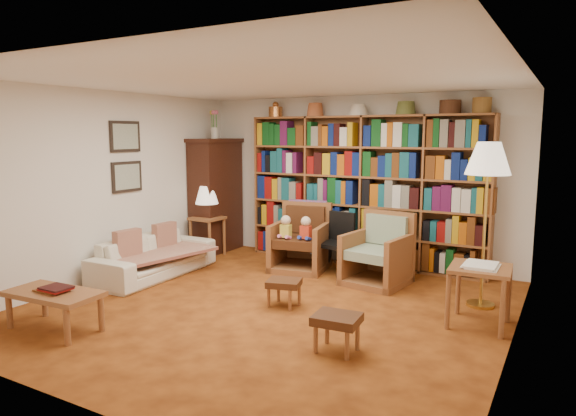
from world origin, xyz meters
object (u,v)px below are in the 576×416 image
Objects in this scene: footstool_a at (284,285)px; side_table_lamp at (207,226)px; wheelchair at (338,246)px; footstool_b at (337,322)px; sofa at (154,256)px; coffee_table at (54,296)px; armchair_leather at (303,242)px; floor_lamp at (488,165)px; side_table_papers at (480,276)px; armchair_sage at (379,256)px.

side_table_lamp is at bearing 146.11° from footstool_a.
footstool_b is at bearing -66.48° from wheelchair.
sofa is 4.26× the size of footstool_a.
side_table_lamp is at bearing 101.30° from coffee_table.
footstool_a is at bearing -88.09° from wheelchair.
footstool_b is at bearing -56.40° from armchair_leather.
wheelchair is 1.94× the size of footstool_a.
armchair_leather is 2.25× the size of footstool_b.
armchair_leather reaches higher than footstool_b.
side_table_lamp is 1.70m from armchair_leather.
wheelchair is at bearing 91.91° from footstool_a.
armchair_leather is 2.85m from floor_lamp.
side_table_papers is at bearing -14.12° from side_table_lamp.
footstool_a is (-2.01, -0.46, -0.27)m from side_table_papers.
coffee_table is at bearing -115.28° from wheelchair.
footstool_b is 0.43× the size of coffee_table.
sofa is 2.04m from coffee_table.
side_table_papers is (4.20, 0.21, 0.25)m from sofa.
sofa is 3.05m from armchair_sage.
footstool_b is at bearing -127.95° from side_table_papers.
armchair_leather is at bearing -51.44° from sofa.
floor_lamp is 2.51m from footstool_b.
floor_lamp is 4.33× the size of footstool_b.
footstool_b is (1.01, -0.82, 0.03)m from footstool_a.
coffee_table is (-2.24, -3.17, -0.01)m from armchair_sage.
footstool_a is (-1.94, -1.11, -1.34)m from floor_lamp.
side_table_lamp is 0.68× the size of armchair_sage.
armchair_sage reaches higher than coffee_table.
footstool_a is (2.19, -0.24, -0.02)m from sofa.
sofa is 1.93× the size of armchair_leather.
side_table_papers is (1.40, -0.99, 0.17)m from armchair_sage.
coffee_table is at bearing -166.28° from sofa.
side_table_papers is (2.07, -1.17, 0.14)m from wheelchair.
armchair_sage is at bearing -15.27° from wheelchair.
armchair_leather is 0.97× the size of coffee_table.
floor_lamp is at bearing -5.82° from side_table_lamp.
side_table_lamp is 2.77m from footstool_a.
coffee_table is at bearing -107.38° from armchair_leather.
side_table_papers is at bearing -35.30° from armchair_sage.
side_table_papers is at bearing 30.85° from coffee_table.
floor_lamp reaches higher than armchair_leather.
wheelchair is 2.38m from side_table_papers.
side_table_lamp is 0.97× the size of side_table_papers.
armchair_sage is 2.11× the size of footstool_a.
side_table_papers is 1.48× the size of footstool_a.
sofa is at bearing 105.68° from coffee_table.
coffee_table is at bearing -125.27° from armchair_sage.
floor_lamp is at bearing 96.56° from side_table_papers.
sofa is 4.42m from floor_lamp.
armchair_sage is at bearing -7.18° from armchair_leather.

